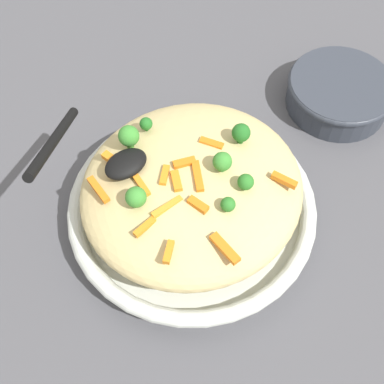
{
  "coord_description": "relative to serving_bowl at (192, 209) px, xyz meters",
  "views": [
    {
      "loc": [
        0.22,
        0.27,
        0.61
      ],
      "look_at": [
        0.0,
        0.0,
        0.07
      ],
      "focal_mm": 46.26,
      "sensor_mm": 36.0,
      "label": 1
    }
  ],
  "objects": [
    {
      "name": "companion_bowl",
      "position": [
        -0.32,
        -0.02,
        0.0
      ],
      "size": [
        0.17,
        0.17,
        0.05
      ],
      "color": "#333842",
      "rests_on": "ground_plane"
    },
    {
      "name": "carrot_piece_9",
      "position": [
        0.06,
        -0.08,
        0.09
      ],
      "size": [
        0.02,
        0.03,
        0.01
      ],
      "primitive_type": "cube",
      "rotation": [
        0.0,
        0.0,
        1.78
      ],
      "color": "orange",
      "rests_on": "pasta_mound"
    },
    {
      "name": "carrot_piece_4",
      "position": [
        -0.0,
        0.01,
        0.09
      ],
      "size": [
        0.03,
        0.04,
        0.01
      ],
      "primitive_type": "cube",
      "rotation": [
        0.0,
        0.0,
        1.03
      ],
      "color": "orange",
      "rests_on": "pasta_mound"
    },
    {
      "name": "carrot_piece_13",
      "position": [
        0.02,
        0.0,
        0.09
      ],
      "size": [
        0.02,
        0.03,
        0.01
      ],
      "primitive_type": "cube",
      "rotation": [
        0.0,
        0.0,
        1.09
      ],
      "color": "orange",
      "rests_on": "pasta_mound"
    },
    {
      "name": "carrot_piece_0",
      "position": [
        0.03,
        0.04,
        0.09
      ],
      "size": [
        0.02,
        0.03,
        0.01
      ],
      "primitive_type": "cube",
      "rotation": [
        0.0,
        0.0,
        1.79
      ],
      "color": "orange",
      "rests_on": "pasta_mound"
    },
    {
      "name": "carrot_piece_10",
      "position": [
        0.1,
        -0.05,
        0.09
      ],
      "size": [
        0.01,
        0.04,
        0.01
      ],
      "primitive_type": "cube",
      "rotation": [
        0.0,
        0.0,
        1.51
      ],
      "color": "orange",
      "rests_on": "pasta_mound"
    },
    {
      "name": "broccoli_floret_5",
      "position": [
        -0.04,
        0.06,
        0.1
      ],
      "size": [
        0.02,
        0.02,
        0.02
      ],
      "color": "#296820",
      "rests_on": "pasta_mound"
    },
    {
      "name": "carrot_piece_6",
      "position": [
        0.05,
        0.02,
        0.09
      ],
      "size": [
        0.04,
        0.01,
        0.01
      ],
      "primitive_type": "cube",
      "rotation": [
        0.0,
        0.0,
        3.1
      ],
      "color": "orange",
      "rests_on": "pasta_mound"
    },
    {
      "name": "carrot_piece_1",
      "position": [
        -0.0,
        -0.01,
        0.09
      ],
      "size": [
        0.03,
        0.02,
        0.01
      ],
      "primitive_type": "cube",
      "rotation": [
        0.0,
        0.0,
        5.89
      ],
      "color": "orange",
      "rests_on": "pasta_mound"
    },
    {
      "name": "carrot_piece_8",
      "position": [
        0.03,
        -0.02,
        0.09
      ],
      "size": [
        0.03,
        0.02,
        0.01
      ],
      "primitive_type": "cube",
      "rotation": [
        0.0,
        0.0,
        3.86
      ],
      "color": "orange",
      "rests_on": "pasta_mound"
    },
    {
      "name": "carrot_piece_11",
      "position": [
        0.09,
        0.07,
        0.09
      ],
      "size": [
        0.03,
        0.02,
        0.01
      ],
      "primitive_type": "cube",
      "rotation": [
        0.0,
        0.0,
        3.82
      ],
      "color": "orange",
      "rests_on": "pasta_mound"
    },
    {
      "name": "broccoli_floret_4",
      "position": [
        -0.03,
        0.02,
        0.11
      ],
      "size": [
        0.02,
        0.02,
        0.03
      ],
      "color": "#377928",
      "rests_on": "pasta_mound"
    },
    {
      "name": "carrot_piece_7",
      "position": [
        -0.05,
        -0.02,
        0.09
      ],
      "size": [
        0.02,
        0.03,
        0.01
      ],
      "primitive_type": "cube",
      "rotation": [
        0.0,
        0.0,
        5.21
      ],
      "color": "orange",
      "rests_on": "pasta_mound"
    },
    {
      "name": "broccoli_floret_3",
      "position": [
        -0.0,
        0.07,
        0.1
      ],
      "size": [
        0.02,
        0.02,
        0.02
      ],
      "color": "#296820",
      "rests_on": "pasta_mound"
    },
    {
      "name": "carrot_piece_2",
      "position": [
        0.09,
        0.02,
        0.09
      ],
      "size": [
        0.03,
        0.01,
        0.01
      ],
      "primitive_type": "cube",
      "rotation": [
        0.0,
        0.0,
        0.11
      ],
      "color": "orange",
      "rests_on": "pasta_mound"
    },
    {
      "name": "carrot_piece_12",
      "position": [
        -0.08,
        0.08,
        0.09
      ],
      "size": [
        0.02,
        0.03,
        0.01
      ],
      "primitive_type": "cube",
      "rotation": [
        0.0,
        0.0,
        5.04
      ],
      "color": "orange",
      "rests_on": "pasta_mound"
    },
    {
      "name": "broccoli_floret_6",
      "position": [
        -0.0,
        -0.09,
        0.1
      ],
      "size": [
        0.02,
        0.02,
        0.02
      ],
      "color": "#205B1C",
      "rests_on": "pasta_mound"
    },
    {
      "name": "broccoli_floret_1",
      "position": [
        0.08,
        -0.01,
        0.1
      ],
      "size": [
        0.03,
        0.03,
        0.03
      ],
      "color": "#377928",
      "rests_on": "pasta_mound"
    },
    {
      "name": "carrot_piece_3",
      "position": [
        0.06,
        -0.03,
        0.09
      ],
      "size": [
        0.01,
        0.04,
        0.01
      ],
      "primitive_type": "cube",
      "rotation": [
        0.0,
        0.0,
        1.44
      ],
      "color": "orange",
      "rests_on": "pasta_mound"
    },
    {
      "name": "carrot_piece_5",
      "position": [
        0.04,
        0.1,
        0.09
      ],
      "size": [
        0.01,
        0.04,
        0.01
      ],
      "primitive_type": "cube",
      "rotation": [
        0.0,
        0.0,
        4.69
      ],
      "color": "orange",
      "rests_on": "pasta_mound"
    },
    {
      "name": "pasta_mound",
      "position": [
        0.0,
        0.0,
        0.05
      ],
      "size": [
        0.29,
        0.28,
        0.08
      ],
      "primitive_type": "ellipsoid",
      "color": "#D1BA7A",
      "rests_on": "serving_bowl"
    },
    {
      "name": "broccoli_floret_2",
      "position": [
        0.03,
        -0.08,
        0.1
      ],
      "size": [
        0.03,
        0.03,
        0.03
      ],
      "color": "#377928",
      "rests_on": "pasta_mound"
    },
    {
      "name": "serving_spoon",
      "position": [
        0.08,
        -0.08,
        0.11
      ],
      "size": [
        0.15,
        0.14,
        0.09
      ],
      "color": "black",
      "rests_on": "pasta_mound"
    },
    {
      "name": "broccoli_floret_0",
      "position": [
        -0.08,
        0.0,
        0.1
      ],
      "size": [
        0.02,
        0.02,
        0.03
      ],
      "color": "#205B1C",
      "rests_on": "pasta_mound"
    },
    {
      "name": "ground_plane",
      "position": [
        0.0,
        0.0,
        -0.03
      ],
      "size": [
        2.4,
        2.4,
        0.0
      ],
      "primitive_type": "plane",
      "color": "#4C4C51"
    },
    {
      "name": "serving_bowl",
      "position": [
        0.0,
        0.0,
        0.0
      ],
      "size": [
        0.34,
        0.34,
        0.05
      ],
      "color": "silver",
      "rests_on": "ground_plane"
    }
  ]
}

